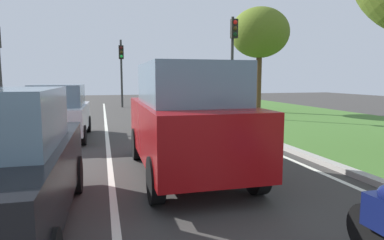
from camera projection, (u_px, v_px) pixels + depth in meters
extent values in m
plane|color=#383533|center=(129.00, 138.00, 11.23)|extent=(60.00, 60.00, 0.00)
cube|color=silver|center=(107.00, 139.00, 11.05)|extent=(0.12, 32.00, 0.01)
cube|color=silver|center=(229.00, 133.00, 12.16)|extent=(0.12, 32.00, 0.01)
cube|color=#3D6628|center=(344.00, 127.00, 13.42)|extent=(9.00, 48.00, 0.06)
cube|color=#9E9B93|center=(242.00, 131.00, 12.28)|extent=(0.24, 48.00, 0.12)
cube|color=maroon|center=(186.00, 130.00, 6.94)|extent=(1.93, 4.51, 1.10)
cube|color=slate|center=(188.00, 83.00, 6.68)|extent=(1.72, 2.71, 0.80)
cylinder|color=black|center=(137.00, 144.00, 8.26)|extent=(0.23, 0.76, 0.76)
cylinder|color=black|center=(205.00, 141.00, 8.69)|extent=(0.23, 0.76, 0.76)
cylinder|color=black|center=(155.00, 180.00, 5.32)|extent=(0.23, 0.76, 0.76)
cylinder|color=black|center=(257.00, 172.00, 5.75)|extent=(0.23, 0.76, 0.76)
cylinder|color=black|center=(75.00, 175.00, 5.82)|extent=(0.23, 0.64, 0.64)
cube|color=silver|center=(61.00, 118.00, 10.97)|extent=(1.72, 3.74, 0.80)
cube|color=slate|center=(58.00, 96.00, 10.64)|extent=(1.52, 1.93, 0.68)
cylinder|color=black|center=(44.00, 125.00, 12.06)|extent=(0.23, 0.60, 0.60)
cylinder|color=black|center=(88.00, 124.00, 12.41)|extent=(0.23, 0.60, 0.60)
cylinder|color=black|center=(27.00, 137.00, 9.63)|extent=(0.23, 0.60, 0.60)
cylinder|color=black|center=(82.00, 135.00, 9.99)|extent=(0.23, 0.60, 0.60)
cylinder|color=black|center=(369.00, 230.00, 3.74)|extent=(0.11, 0.60, 0.60)
cylinder|color=#2D2D2D|center=(232.00, 68.00, 16.50)|extent=(0.14, 0.14, 4.93)
cube|color=black|center=(234.00, 29.00, 16.08)|extent=(0.32, 0.24, 0.90)
sphere|color=red|center=(235.00, 22.00, 15.92)|extent=(0.20, 0.20, 0.20)
sphere|color=#382B0C|center=(235.00, 28.00, 15.95)|extent=(0.20, 0.20, 0.20)
sphere|color=black|center=(235.00, 34.00, 15.99)|extent=(0.20, 0.20, 0.20)
cylinder|color=#2D2D2D|center=(0.00, 72.00, 14.64)|extent=(0.14, 0.14, 4.48)
cylinder|color=#2D2D2D|center=(122.00, 74.00, 22.90)|extent=(0.14, 0.14, 4.56)
cube|color=black|center=(121.00, 52.00, 22.53)|extent=(0.32, 0.24, 0.90)
sphere|color=#3F0F0F|center=(121.00, 48.00, 22.38)|extent=(0.20, 0.20, 0.20)
sphere|color=#382B0C|center=(121.00, 52.00, 22.41)|extent=(0.20, 0.20, 0.20)
sphere|color=green|center=(121.00, 56.00, 22.44)|extent=(0.20, 0.20, 0.20)
cylinder|color=#4C331E|center=(259.00, 84.00, 19.35)|extent=(0.32, 0.32, 3.31)
ellipsoid|color=#51661E|center=(260.00, 33.00, 18.99)|extent=(3.32, 3.32, 2.82)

